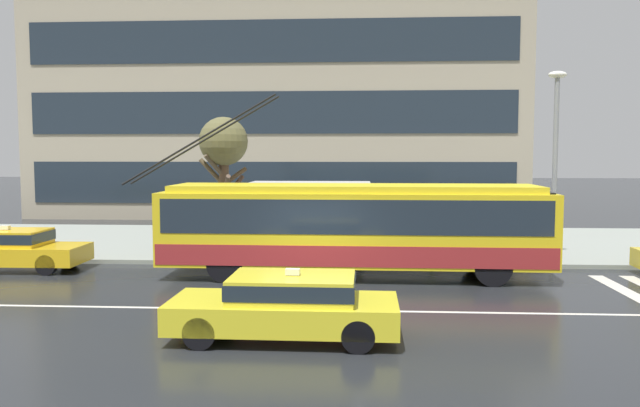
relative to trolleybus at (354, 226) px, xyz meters
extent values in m
plane|color=#232629|center=(-1.10, -2.91, -1.51)|extent=(160.00, 160.00, 0.00)
cube|color=gray|center=(-1.10, 6.60, -1.44)|extent=(80.00, 10.00, 0.14)
cube|color=beige|center=(7.18, -1.65, -1.50)|extent=(0.44, 4.40, 0.01)
cube|color=silver|center=(-1.10, -4.11, -1.51)|extent=(72.00, 0.14, 0.01)
cube|color=yellow|center=(-0.02, 0.00, -0.04)|extent=(11.32, 2.61, 2.10)
cube|color=yellow|center=(-0.02, 0.00, 1.11)|extent=(10.64, 2.35, 0.20)
cube|color=#1E2833|center=(-0.02, 0.00, 0.38)|extent=(10.86, 2.63, 0.97)
cube|color=maroon|center=(-0.02, 0.00, -0.71)|extent=(11.20, 2.63, 0.59)
cube|color=#1E2833|center=(5.58, -0.05, 0.38)|extent=(0.14, 2.20, 1.05)
cube|color=black|center=(5.43, -0.05, 0.91)|extent=(0.18, 1.90, 0.28)
cylinder|color=black|center=(-4.57, 0.39, 2.52)|extent=(4.62, 0.11, 2.67)
cylinder|color=black|center=(-4.57, -0.31, 2.52)|extent=(4.62, 0.11, 2.67)
cylinder|color=black|center=(3.83, 1.06, -0.99)|extent=(1.04, 0.31, 1.04)
cylinder|color=black|center=(3.81, -1.13, -0.99)|extent=(1.04, 0.31, 1.04)
cylinder|color=black|center=(-3.62, 1.13, -0.99)|extent=(1.04, 0.31, 1.04)
cylinder|color=black|center=(-3.64, -1.06, -0.99)|extent=(1.04, 0.31, 1.04)
cube|color=yellow|center=(-1.34, -6.37, -1.00)|extent=(4.48, 1.88, 0.55)
cube|color=yellow|center=(-1.16, -6.37, -0.49)|extent=(2.43, 1.60, 0.48)
cube|color=#1E2833|center=(-1.16, -6.37, -0.46)|extent=(2.47, 1.62, 0.31)
cube|color=silver|center=(-1.16, -6.37, -0.18)|extent=(0.28, 0.16, 0.12)
cylinder|color=black|center=(-2.82, -7.17, -1.20)|extent=(0.62, 0.21, 0.62)
cylinder|color=black|center=(-2.80, -5.54, -1.20)|extent=(0.62, 0.21, 0.62)
cylinder|color=black|center=(0.12, -7.20, -1.20)|extent=(0.62, 0.21, 0.62)
cylinder|color=black|center=(0.14, -5.58, -1.20)|extent=(0.62, 0.21, 0.62)
cube|color=yellow|center=(-10.71, 0.38, -1.00)|extent=(4.55, 1.83, 0.55)
cube|color=yellow|center=(-10.89, 0.38, -0.49)|extent=(2.46, 1.56, 0.48)
cube|color=#1E2833|center=(-10.89, 0.38, -0.46)|extent=(2.51, 1.58, 0.31)
cube|color=silver|center=(-10.89, 0.38, -0.18)|extent=(0.28, 0.16, 0.12)
cylinder|color=black|center=(-9.23, 1.19, -1.20)|extent=(0.62, 0.21, 0.62)
cylinder|color=black|center=(-9.21, -0.39, -1.20)|extent=(0.62, 0.21, 0.62)
cylinder|color=gray|center=(0.36, 2.15, -0.15)|extent=(0.08, 0.08, 2.44)
cylinder|color=gray|center=(-3.43, 2.15, -0.15)|extent=(0.08, 0.08, 2.44)
cylinder|color=gray|center=(0.36, 3.69, -0.15)|extent=(0.08, 0.08, 2.44)
cylinder|color=gray|center=(-3.43, 3.69, -0.15)|extent=(0.08, 0.08, 2.44)
cube|color=#99ADB2|center=(-1.53, 3.69, -0.10)|extent=(3.61, 0.04, 1.95)
cube|color=#B2B2B7|center=(-1.53, 2.92, 1.11)|extent=(4.10, 1.84, 0.08)
cube|color=brown|center=(-1.53, 3.30, -0.92)|extent=(2.66, 0.36, 0.08)
cylinder|color=#5B4649|center=(-2.09, 4.30, -0.96)|extent=(0.14, 0.14, 0.82)
cylinder|color=#5B4649|center=(-2.22, 4.39, -0.96)|extent=(0.14, 0.14, 0.82)
cylinder|color=#212A30|center=(-2.16, 4.34, -0.25)|extent=(0.50, 0.50, 0.60)
sphere|color=#E0B687|center=(-2.16, 4.34, 0.15)|extent=(0.22, 0.22, 0.22)
cone|color=#1E2826|center=(-2.26, 4.41, 0.44)|extent=(1.13, 1.13, 0.30)
cylinder|color=#333333|center=(-2.26, 4.41, -0.09)|extent=(0.02, 0.02, 0.76)
cylinder|color=#455747|center=(2.63, 3.03, -0.96)|extent=(0.14, 0.14, 0.82)
cylinder|color=#455747|center=(2.62, 2.87, -0.96)|extent=(0.14, 0.14, 0.82)
cylinder|color=maroon|center=(2.62, 2.95, -0.27)|extent=(0.37, 0.37, 0.56)
sphere|color=#C88891|center=(2.62, 2.95, 0.11)|extent=(0.21, 0.21, 0.21)
cylinder|color=gray|center=(6.55, 2.64, 1.60)|extent=(0.16, 0.16, 5.93)
ellipsoid|color=silver|center=(6.55, 2.64, 4.68)|extent=(0.60, 0.32, 0.24)
cylinder|color=brown|center=(-4.76, 4.08, 0.30)|extent=(0.36, 0.36, 3.34)
cylinder|color=brown|center=(-4.51, 4.55, 0.87)|extent=(0.69, 1.10, 0.89)
cylinder|color=brown|center=(-4.59, 3.64, 0.96)|extent=(0.54, 1.04, 0.90)
cylinder|color=brown|center=(-4.45, 4.51, 1.29)|extent=(0.80, 1.00, 0.68)
cylinder|color=brown|center=(-5.03, 3.80, 1.68)|extent=(0.73, 0.76, 0.89)
cylinder|color=brown|center=(-5.21, 4.19, 1.45)|extent=(1.05, 0.40, 1.03)
sphere|color=brown|center=(-4.76, 4.08, 2.57)|extent=(1.76, 1.76, 1.76)
cube|color=tan|center=(-4.66, 21.59, 9.77)|extent=(27.83, 12.76, 22.55)
cube|color=#1E2833|center=(-4.66, 15.18, 0.56)|extent=(26.16, 0.06, 2.26)
cube|color=#1E2833|center=(-4.66, 15.18, 4.32)|extent=(26.16, 0.06, 2.26)
cube|color=#1E2833|center=(-4.66, 15.18, 8.08)|extent=(26.16, 0.06, 2.26)
camera|label=1|loc=(0.11, -18.44, 2.13)|focal=35.29mm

